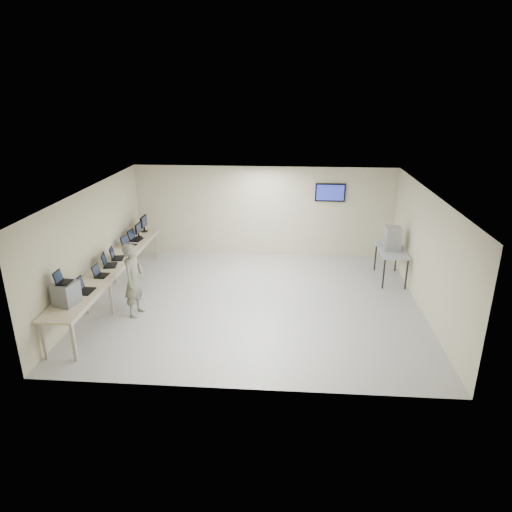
# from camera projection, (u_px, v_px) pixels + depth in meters

# --- Properties ---
(room) EXTENTS (8.01, 7.01, 2.81)m
(room) POSITION_uv_depth(u_px,v_px,m) (257.00, 248.00, 10.92)
(room) COLOR #B1B1B1
(room) RESTS_ON ground
(workbench) EXTENTS (0.76, 6.00, 0.90)m
(workbench) POSITION_uv_depth(u_px,v_px,m) (112.00, 267.00, 11.33)
(workbench) COLOR beige
(workbench) RESTS_ON ground
(equipment_box) EXTENTS (0.48, 0.52, 0.47)m
(equipment_box) POSITION_uv_depth(u_px,v_px,m) (66.00, 294.00, 9.16)
(equipment_box) COLOR slate
(equipment_box) RESTS_ON workbench
(laptop_on_box) EXTENTS (0.27, 0.33, 0.25)m
(laptop_on_box) POSITION_uv_depth(u_px,v_px,m) (62.00, 280.00, 9.06)
(laptop_on_box) COLOR black
(laptop_on_box) RESTS_ON equipment_box
(laptop_0) EXTENTS (0.34, 0.41, 0.31)m
(laptop_0) POSITION_uv_depth(u_px,v_px,m) (83.00, 288.00, 9.77)
(laptop_0) COLOR black
(laptop_0) RESTS_ON workbench
(laptop_1) EXTENTS (0.30, 0.36, 0.27)m
(laptop_1) POSITION_uv_depth(u_px,v_px,m) (99.00, 273.00, 10.59)
(laptop_1) COLOR black
(laptop_1) RESTS_ON workbench
(laptop_2) EXTENTS (0.40, 0.44, 0.31)m
(laptop_2) POSITION_uv_depth(u_px,v_px,m) (108.00, 263.00, 11.19)
(laptop_2) COLOR black
(laptop_2) RESTS_ON workbench
(laptop_3) EXTENTS (0.39, 0.43, 0.30)m
(laptop_3) POSITION_uv_depth(u_px,v_px,m) (115.00, 256.00, 11.66)
(laptop_3) COLOR black
(laptop_3) RESTS_ON workbench
(laptop_4) EXTENTS (0.37, 0.41, 0.29)m
(laptop_4) POSITION_uv_depth(u_px,v_px,m) (128.00, 244.00, 12.57)
(laptop_4) COLOR black
(laptop_4) RESTS_ON workbench
(laptop_5) EXTENTS (0.37, 0.42, 0.30)m
(laptop_5) POSITION_uv_depth(u_px,v_px,m) (134.00, 238.00, 13.07)
(laptop_5) COLOR black
(laptop_5) RESTS_ON workbench
(monitor_near) EXTENTS (0.19, 0.42, 0.42)m
(monitor_near) POSITION_uv_depth(u_px,v_px,m) (138.00, 229.00, 13.28)
(monitor_near) COLOR black
(monitor_near) RESTS_ON workbench
(monitor_far) EXTENTS (0.22, 0.49, 0.48)m
(monitor_far) POSITION_uv_depth(u_px,v_px,m) (144.00, 222.00, 13.77)
(monitor_far) COLOR black
(monitor_far) RESTS_ON workbench
(soldier) EXTENTS (0.51, 0.70, 1.75)m
(soldier) POSITION_uv_depth(u_px,v_px,m) (134.00, 280.00, 10.46)
(soldier) COLOR slate
(soldier) RESTS_ON ground
(side_table) EXTENTS (0.69, 1.47, 0.88)m
(side_table) POSITION_uv_depth(u_px,v_px,m) (392.00, 252.00, 12.42)
(side_table) COLOR #979CA5
(side_table) RESTS_ON ground
(storage_bins) EXTENTS (0.40, 0.44, 0.63)m
(storage_bins) POSITION_uv_depth(u_px,v_px,m) (392.00, 238.00, 12.29)
(storage_bins) COLOR #AAACAD
(storage_bins) RESTS_ON side_table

